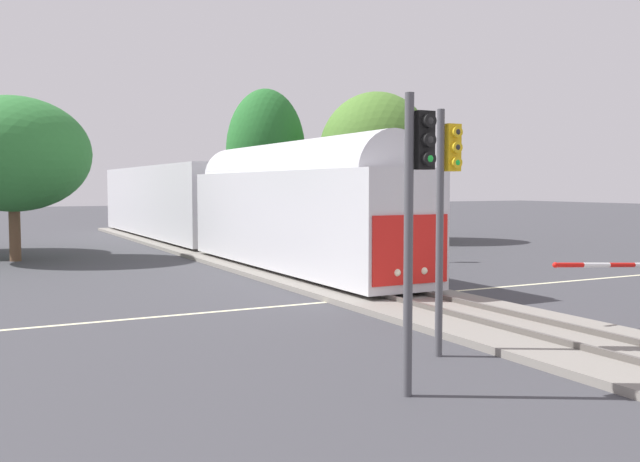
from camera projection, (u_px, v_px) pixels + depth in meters
ground_plane at (385, 297)px, 23.00m from camera, size 220.00×220.00×0.00m
road_centre_stripe at (385, 297)px, 22.99m from camera, size 44.00×0.20×0.01m
railway_track at (385, 294)px, 22.99m from camera, size 4.40×80.00×0.32m
commuter_train at (212, 202)px, 38.32m from camera, size 3.04×40.88×5.16m
traffic_signal_far_side at (385, 188)px, 33.29m from camera, size 0.53×0.38×5.25m
traffic_signal_near_left at (416, 194)px, 12.02m from camera, size 0.53×0.38×5.23m
traffic_signal_median at (446, 192)px, 14.86m from camera, size 0.53×0.38×5.26m
elm_centre_background at (266, 152)px, 47.52m from camera, size 5.37×5.37×10.18m
oak_far_right at (376, 155)px, 45.69m from camera, size 7.50×7.50×9.72m
oak_behind_train at (13, 154)px, 33.65m from camera, size 7.33×7.33×7.95m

